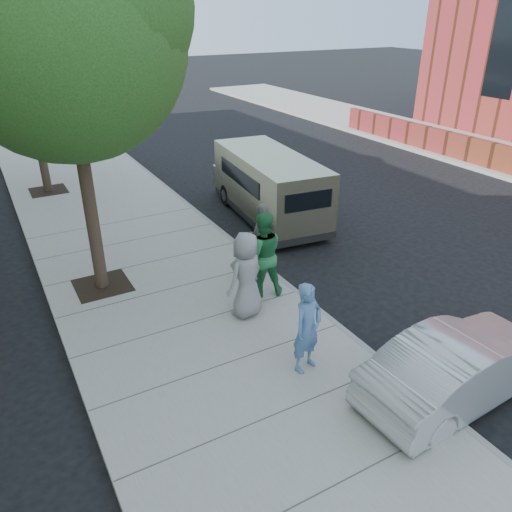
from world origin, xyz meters
name	(u,v)px	position (x,y,z in m)	size (l,w,h in m)	color
ground	(240,314)	(0.00, 0.00, 0.00)	(120.00, 120.00, 0.00)	black
sidewalk	(196,324)	(-1.00, 0.00, 0.07)	(5.00, 60.00, 0.15)	gray
curb_face	(296,294)	(1.44, 0.00, 0.07)	(0.12, 60.00, 0.16)	gray
tree_near	(64,27)	(-2.25, 2.40, 5.55)	(4.62, 4.60, 7.53)	black
tree_far	(21,43)	(-2.25, 10.00, 4.88)	(3.92, 3.80, 6.49)	black
parking_meter	(248,248)	(0.64, 0.79, 1.08)	(0.28, 0.18, 1.28)	gray
van	(268,185)	(3.31, 4.45, 1.05)	(2.34, 5.51, 1.99)	tan
sedan	(461,366)	(2.00, -3.97, 0.62)	(1.31, 3.77, 1.24)	#B2B6BA
person_officer	(307,328)	(0.12, -2.28, 0.99)	(0.61, 0.40, 1.68)	#4F77A9
person_green_shirt	(262,254)	(0.73, 0.33, 1.11)	(0.93, 0.72, 1.91)	#287A3F
person_gray_shirt	(246,275)	(0.03, -0.24, 1.06)	(0.89, 0.58, 1.82)	gray
person_striped_polo	(263,239)	(1.20, 1.12, 1.04)	(1.04, 0.43, 1.78)	gray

